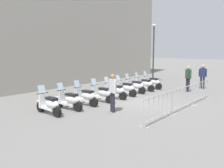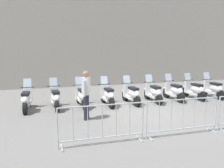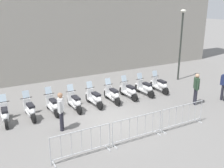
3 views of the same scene
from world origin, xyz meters
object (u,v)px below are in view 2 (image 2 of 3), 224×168
Objects in this scene: motorcycle_1 at (55,98)px; motorcycle_7 at (194,90)px; motorcycle_4 at (132,94)px; barrier_segment_0 at (102,125)px; motorcycle_6 at (174,91)px; motorcycle_0 at (26,100)px; motorcycle_5 at (154,93)px; officer_by_barriers at (86,92)px; motorcycle_2 at (82,96)px; motorcycle_3 at (108,95)px; barrier_segment_1 at (183,117)px; motorcycle_8 at (213,89)px.

motorcycle_1 and motorcycle_7 have the same top height.
barrier_segment_0 is at bearing -121.68° from motorcycle_4.
motorcycle_0 is at bearing 179.10° from motorcycle_6.
motorcycle_5 is at bearing 1.18° from motorcycle_4.
motorcycle_6 is 1.00× the size of officer_by_barriers.
motorcycle_2 is 1.00× the size of motorcycle_7.
motorcycle_1 is at bearing 177.38° from motorcycle_4.
motorcycle_2 is 1.12m from motorcycle_3.
motorcycle_6 is at bearing 40.91° from barrier_segment_0.
motorcycle_6 is at bearing 178.36° from motorcycle_7.
motorcycle_4 is (2.23, -0.17, 0.00)m from motorcycle_2.
motorcycle_4 and motorcycle_5 have the same top height.
motorcycle_0 is at bearing 136.24° from barrier_segment_1.
motorcycle_5 is 3.34m from motorcycle_8.
motorcycle_1 reaches higher than barrier_segment_0.
officer_by_barriers is (-5.76, -1.74, 0.53)m from motorcycle_7.
motorcycle_5 is at bearing -2.59° from motorcycle_2.
motorcycle_6 is at bearing 178.88° from motorcycle_8.
motorcycle_6 is 6.22m from barrier_segment_0.
motorcycle_5 is 1.12m from motorcycle_6.
motorcycle_5 is 1.00× the size of motorcycle_6.
motorcycle_3 and motorcycle_4 have the same top height.
barrier_segment_0 is (2.00, -4.18, 0.07)m from motorcycle_0.
motorcycle_3 is at bearing 52.91° from officer_by_barriers.
motorcycle_6 is 0.74× the size of barrier_segment_0.
barrier_segment_1 is (-3.41, -4.08, 0.07)m from motorcycle_7.
motorcycle_0 is 0.74× the size of barrier_segment_1.
motorcycle_5 is (2.23, 0.00, 0.00)m from motorcycle_3.
motorcycle_1 is at bearing -1.01° from motorcycle_0.
barrier_segment_0 is at bearing -108.58° from motorcycle_3.
motorcycle_0 is 7.81m from motorcycle_7.
barrier_segment_0 is (-0.24, -4.18, 0.07)m from motorcycle_2.
motorcycle_3 is (2.22, -0.13, 0.00)m from motorcycle_1.
barrier_segment_1 is 3.35m from officer_by_barriers.
motorcycle_1 is 2.23m from motorcycle_3.
barrier_segment_0 is 2.40m from barrier_segment_1.
motorcycle_8 is at bearing 30.19° from barrier_segment_0.
motorcycle_3 is 1.12m from motorcycle_4.
barrier_segment_0 is 1.00× the size of barrier_segment_1.
motorcycle_5 is 5.39m from barrier_segment_0.
motorcycle_3 reaches higher than barrier_segment_0.
motorcycle_3 is 2.23m from motorcycle_5.
motorcycle_5 is at bearing 73.86° from barrier_segment_1.
motorcycle_4 is at bearing -4.45° from motorcycle_2.
motorcycle_4 is 1.11m from motorcycle_5.
motorcycle_3 is 1.00× the size of motorcycle_6.
motorcycle_7 is 1.00× the size of motorcycle_8.
barrier_segment_0 is at bearing -139.09° from motorcycle_6.
motorcycle_1 and motorcycle_2 have the same top height.
motorcycle_1 and motorcycle_6 have the same top height.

